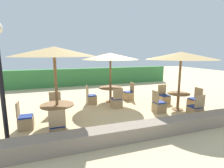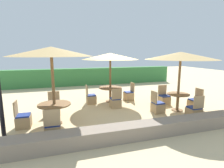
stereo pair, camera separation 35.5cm
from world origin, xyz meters
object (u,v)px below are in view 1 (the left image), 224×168
at_px(parasol_center, 110,56).
at_px(patio_chair_front_left_north, 56,109).
at_px(patio_chair_center_south, 116,102).
at_px(patio_chair_front_right_east, 194,102).
at_px(patio_chair_center_west, 91,98).
at_px(parasol_front_right, 181,56).
at_px(patio_chair_front_right_south, 195,111).
at_px(parasol_front_left, 54,52).
at_px(patio_chair_front_left_west, 25,121).
at_px(patio_chair_center_east, 129,95).
at_px(round_table_front_right, 178,97).
at_px(patio_chair_front_left_south, 58,130).
at_px(patio_chair_front_right_west, 159,106).
at_px(patio_chair_front_right_north, 164,98).
at_px(round_table_front_left, 57,109).
at_px(round_table_center, 110,90).

bearing_deg(parasol_center, patio_chair_front_left_north, -156.53).
relative_size(patio_chair_center_south, patio_chair_front_right_east, 1.00).
relative_size(patio_chair_front_left_north, parasol_center, 0.33).
height_order(patio_chair_center_south, patio_chair_center_west, same).
relative_size(parasol_front_right, patio_chair_front_right_south, 3.19).
relative_size(parasol_front_left, patio_chair_center_south, 3.01).
xyz_separation_m(patio_chair_front_left_west, patio_chair_front_right_east, (7.04, -0.05, 0.00)).
xyz_separation_m(patio_chair_center_east, round_table_front_right, (1.35, -2.28, 0.30)).
xyz_separation_m(patio_chair_front_left_south, patio_chair_front_right_east, (6.05, 1.02, 0.00)).
distance_m(patio_chair_front_right_south, patio_chair_front_right_west, 1.41).
distance_m(patio_chair_front_right_south, patio_chair_front_right_north, 1.97).
xyz_separation_m(patio_chair_front_left_north, patio_chair_front_right_north, (5.14, -0.04, 0.00)).
xyz_separation_m(parasol_center, patio_chair_front_right_west, (1.44, -2.21, -2.06)).
distance_m(round_table_front_left, patio_chair_center_south, 2.90).
height_order(round_table_front_left, patio_chair_center_south, patio_chair_center_south).
bearing_deg(patio_chair_center_east, patio_chair_front_left_north, 108.08).
bearing_deg(patio_chair_front_right_east, round_table_center, 55.56).
bearing_deg(patio_chair_center_east, parasol_center, 92.78).
height_order(parasol_front_left, patio_chair_center_west, parasol_front_left).
relative_size(round_table_front_right, patio_chair_front_right_west, 1.01).
height_order(parasol_front_left, patio_chair_center_east, parasol_front_left).
distance_m(parasol_center, patio_chair_front_right_east, 4.52).
distance_m(patio_chair_front_left_west, patio_chair_front_left_north, 1.43).
bearing_deg(parasol_center, patio_chair_center_south, -93.19).
xyz_separation_m(parasol_front_left, patio_chair_front_right_south, (5.14, -0.99, -2.27)).
bearing_deg(patio_chair_front_right_east, patio_chair_front_right_south, 136.87).
xyz_separation_m(round_table_front_left, patio_chair_center_west, (1.67, 2.16, -0.33)).
xyz_separation_m(patio_chair_center_east, patio_chair_center_west, (-2.09, -0.10, 0.00)).
relative_size(patio_chair_center_east, round_table_front_right, 0.99).
xyz_separation_m(patio_chair_front_left_north, parasol_front_right, (5.16, -1.04, 2.11)).
bearing_deg(patio_chair_front_left_west, round_table_front_left, 90.71).
height_order(patio_chair_front_left_south, patio_chair_center_west, same).
height_order(round_table_center, parasol_front_right, parasol_front_right).
height_order(patio_chair_center_west, parasol_front_right, parasol_front_right).
bearing_deg(round_table_front_right, patio_chair_center_west, 147.70).
relative_size(parasol_front_left, patio_chair_front_right_south, 3.01).
relative_size(patio_chair_front_left_north, patio_chair_front_right_north, 1.00).
xyz_separation_m(parasol_center, round_table_center, (0.00, 0.00, -1.72)).
xyz_separation_m(parasol_front_left, patio_chair_front_left_north, (-0.05, 1.02, -2.27)).
relative_size(patio_chair_center_south, round_table_front_right, 0.99).
bearing_deg(patio_chair_front_right_south, patio_chair_front_right_north, 91.22).
relative_size(parasol_front_right, patio_chair_front_right_east, 3.19).
distance_m(parasol_front_right, patio_chair_front_right_north, 2.34).
bearing_deg(round_table_front_right, round_table_center, 137.33).
bearing_deg(patio_chair_center_south, parasol_front_right, -25.36).
bearing_deg(patio_chair_front_right_west, parasol_center, -146.99).
xyz_separation_m(patio_chair_front_right_north, patio_chair_front_right_west, (-0.96, -0.98, 0.00)).
bearing_deg(patio_chair_center_east, patio_chair_front_right_south, -157.12).
distance_m(parasol_front_left, patio_chair_center_east, 4.94).
bearing_deg(parasol_front_right, patio_chair_center_west, 147.70).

